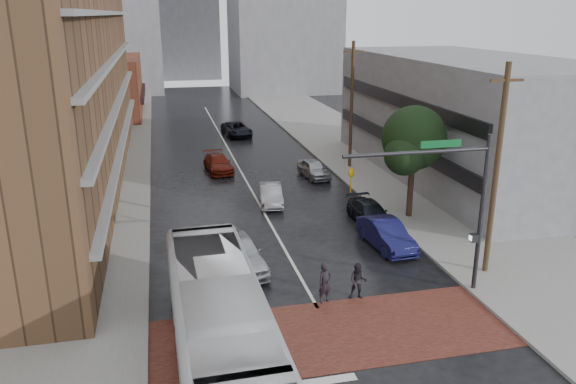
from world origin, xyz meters
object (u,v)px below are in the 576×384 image
transit_bus (220,328)px  car_travel_b (271,195)px  pedestrian_a (325,283)px  pedestrian_b (358,281)px  suv_travel (237,129)px  car_travel_a (239,253)px  car_travel_c (218,163)px  car_parked_near (386,234)px  car_parked_mid (370,213)px  car_parked_far (314,169)px

transit_bus → car_travel_b: bearing=72.3°
pedestrian_a → pedestrian_b: bearing=-19.1°
pedestrian_b → suv_travel: 35.42m
transit_bus → car_travel_a: 8.42m
pedestrian_a → car_travel_c: pedestrian_a is taller
transit_bus → car_parked_near: bearing=41.6°
car_parked_mid → car_parked_far: car_parked_far is taller
car_travel_a → car_parked_near: size_ratio=1.10×
pedestrian_b → car_travel_c: pedestrian_b is taller
transit_bus → car_parked_near: 13.38m
suv_travel → car_travel_c: bearing=-111.5°
car_travel_c → car_parked_near: car_parked_near is taller
car_travel_a → car_parked_mid: 9.63m
car_travel_b → car_parked_near: size_ratio=0.88×
car_travel_c → car_parked_mid: (7.55, -13.63, -0.02)m
pedestrian_b → car_parked_far: pedestrian_b is taller
pedestrian_a → car_parked_near: 7.02m
pedestrian_b → car_parked_far: 19.19m
pedestrian_b → car_travel_a: size_ratio=0.33×
car_parked_mid → transit_bus: bearing=-131.2°
transit_bus → car_parked_mid: transit_bus is taller
car_travel_b → car_travel_c: 9.20m
car_travel_b → car_parked_mid: car_travel_b is taller
pedestrian_b → car_parked_near: (3.38, 5.03, -0.08)m
car_travel_a → car_parked_mid: size_ratio=1.14×
car_travel_c → car_travel_a: bearing=-98.6°
car_parked_near → car_parked_far: 13.89m
car_travel_c → pedestrian_b: bearing=-86.1°
car_parked_near → pedestrian_a: bearing=-138.5°
pedestrian_b → car_travel_b: pedestrian_b is taller
car_parked_near → car_parked_mid: (0.49, 3.62, -0.11)m
suv_travel → car_parked_mid: (4.23, -26.77, -0.07)m
car_travel_b → pedestrian_b: bearing=-77.7°
transit_bus → car_travel_c: 26.44m
car_travel_a → car_travel_b: 9.86m
suv_travel → car_parked_near: 30.62m
pedestrian_a → car_parked_near: size_ratio=0.40×
car_travel_b → car_parked_near: car_parked_near is taller
transit_bus → car_parked_mid: 16.36m
pedestrian_b → car_travel_c: 22.58m
car_parked_mid → suv_travel: bearing=96.9°
suv_travel → pedestrian_b: bearing=-96.8°
suv_travel → car_parked_mid: size_ratio=1.15×
transit_bus → pedestrian_b: size_ratio=7.69×
pedestrian_a → suv_travel: (1.15, 35.42, -0.21)m
car_travel_b → car_parked_near: (4.59, -8.39, 0.09)m
pedestrian_a → car_travel_c: (-2.17, 22.28, -0.26)m
car_travel_b → suv_travel: 22.02m
car_travel_b → car_parked_far: size_ratio=1.01×
pedestrian_b → car_parked_far: bearing=102.6°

